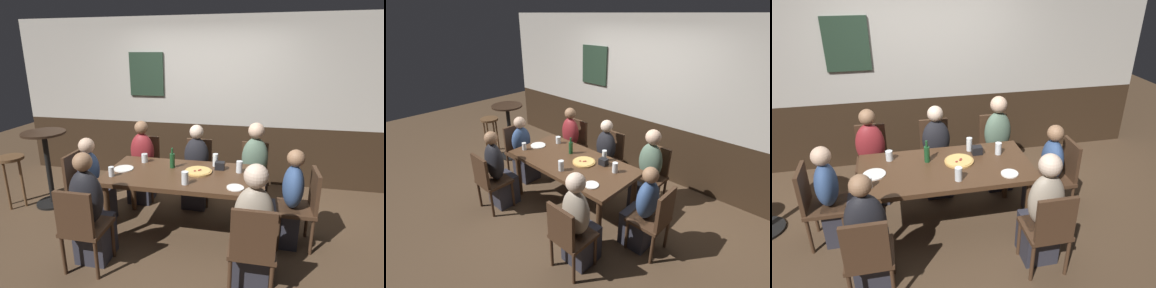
# 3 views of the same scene
# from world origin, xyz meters

# --- Properties ---
(ground_plane) EXTENTS (12.00, 12.00, 0.00)m
(ground_plane) POSITION_xyz_m (0.00, 0.00, 0.00)
(ground_plane) COLOR #4C3826
(wall_back) EXTENTS (6.40, 0.13, 2.60)m
(wall_back) POSITION_xyz_m (-0.01, 1.65, 1.30)
(wall_back) COLOR #332316
(wall_back) RESTS_ON ground_plane
(dining_table) EXTENTS (1.78, 0.89, 0.74)m
(dining_table) POSITION_xyz_m (0.00, 0.00, 0.66)
(dining_table) COLOR #472D1C
(dining_table) RESTS_ON ground_plane
(chair_right_far) EXTENTS (0.40, 0.40, 0.88)m
(chair_right_far) POSITION_xyz_m (0.78, 0.86, 0.50)
(chair_right_far) COLOR #422B1C
(chair_right_far) RESTS_ON ground_plane
(chair_left_far) EXTENTS (0.40, 0.40, 0.88)m
(chair_left_far) POSITION_xyz_m (-0.78, 0.86, 0.50)
(chair_left_far) COLOR #422B1C
(chair_left_far) RESTS_ON ground_plane
(chair_head_west) EXTENTS (0.40, 0.40, 0.88)m
(chair_head_west) POSITION_xyz_m (-1.31, 0.00, 0.50)
(chair_head_west) COLOR #422B1C
(chair_head_west) RESTS_ON ground_plane
(chair_left_near) EXTENTS (0.40, 0.40, 0.88)m
(chair_left_near) POSITION_xyz_m (-0.78, -0.86, 0.50)
(chair_left_near) COLOR #422B1C
(chair_left_near) RESTS_ON ground_plane
(chair_right_near) EXTENTS (0.40, 0.40, 0.88)m
(chair_right_near) POSITION_xyz_m (0.78, -0.86, 0.50)
(chair_right_near) COLOR #422B1C
(chair_right_near) RESTS_ON ground_plane
(chair_head_east) EXTENTS (0.40, 0.40, 0.88)m
(chair_head_east) POSITION_xyz_m (1.31, 0.00, 0.50)
(chair_head_east) COLOR #422B1C
(chair_head_east) RESTS_ON ground_plane
(chair_mid_far) EXTENTS (0.40, 0.40, 0.88)m
(chair_mid_far) POSITION_xyz_m (0.00, 0.86, 0.50)
(chair_mid_far) COLOR #422B1C
(chair_mid_far) RESTS_ON ground_plane
(person_right_far) EXTENTS (0.34, 0.37, 1.20)m
(person_right_far) POSITION_xyz_m (0.78, 0.70, 0.51)
(person_right_far) COLOR #2D2D38
(person_right_far) RESTS_ON ground_plane
(person_left_far) EXTENTS (0.34, 0.37, 1.16)m
(person_left_far) POSITION_xyz_m (-0.78, 0.70, 0.49)
(person_left_far) COLOR #2D2D38
(person_left_far) RESTS_ON ground_plane
(person_head_west) EXTENTS (0.37, 0.34, 1.09)m
(person_head_west) POSITION_xyz_m (-1.14, 0.00, 0.46)
(person_head_west) COLOR #2D2D38
(person_head_west) RESTS_ON ground_plane
(person_left_near) EXTENTS (0.34, 0.37, 1.18)m
(person_left_near) POSITION_xyz_m (-0.78, -0.70, 0.49)
(person_left_near) COLOR #2D2D38
(person_left_near) RESTS_ON ground_plane
(person_right_near) EXTENTS (0.34, 0.37, 1.18)m
(person_right_near) POSITION_xyz_m (0.78, -0.70, 0.50)
(person_right_near) COLOR #2D2D38
(person_right_near) RESTS_ON ground_plane
(person_head_east) EXTENTS (0.37, 0.34, 1.10)m
(person_head_east) POSITION_xyz_m (1.14, 0.00, 0.46)
(person_head_east) COLOR #2D2D38
(person_head_east) RESTS_ON ground_plane
(person_mid_far) EXTENTS (0.34, 0.37, 1.14)m
(person_mid_far) POSITION_xyz_m (-0.00, 0.70, 0.48)
(person_mid_far) COLOR #2D2D38
(person_mid_far) RESTS_ON ground_plane
(pizza) EXTENTS (0.31, 0.31, 0.03)m
(pizza) POSITION_xyz_m (0.15, 0.07, 0.75)
(pizza) COLOR tan
(pizza) RESTS_ON dining_table
(highball_clear) EXTENTS (0.07, 0.07, 0.14)m
(highball_clear) POSITION_xyz_m (0.61, 0.16, 0.80)
(highball_clear) COLOR silver
(highball_clear) RESTS_ON dining_table
(beer_glass_tall) EXTENTS (0.07, 0.07, 0.14)m
(beer_glass_tall) POSITION_xyz_m (0.08, -0.28, 0.80)
(beer_glass_tall) COLOR silver
(beer_glass_tall) RESTS_ON dining_table
(tumbler_short) EXTENTS (0.06, 0.06, 0.11)m
(tumbler_short) POSITION_xyz_m (-0.77, -0.24, 0.79)
(tumbler_short) COLOR silver
(tumbler_short) RESTS_ON dining_table
(pint_glass_amber) EXTENTS (0.08, 0.08, 0.11)m
(pint_glass_amber) POSITION_xyz_m (-0.57, 0.26, 0.79)
(pint_glass_amber) COLOR silver
(pint_glass_amber) RESTS_ON dining_table
(beer_glass_half) EXTENTS (0.07, 0.07, 0.15)m
(beer_glass_half) POSITION_xyz_m (0.32, 0.31, 0.81)
(beer_glass_half) COLOR silver
(beer_glass_half) RESTS_ON dining_table
(beer_bottle_green) EXTENTS (0.06, 0.06, 0.24)m
(beer_bottle_green) POSITION_xyz_m (-0.18, 0.15, 0.84)
(beer_bottle_green) COLOR #194723
(beer_bottle_green) RESTS_ON dining_table
(plate_white_large) EXTENTS (0.23, 0.23, 0.01)m
(plate_white_large) POSITION_xyz_m (-0.72, -0.02, 0.75)
(plate_white_large) COLOR white
(plate_white_large) RESTS_ON dining_table
(plate_white_small) EXTENTS (0.18, 0.18, 0.01)m
(plate_white_small) POSITION_xyz_m (0.60, -0.28, 0.75)
(plate_white_small) COLOR white
(plate_white_small) RESTS_ON dining_table
(condiment_caddy) EXTENTS (0.11, 0.09, 0.09)m
(condiment_caddy) POSITION_xyz_m (0.38, 0.21, 0.79)
(condiment_caddy) COLOR black
(condiment_caddy) RESTS_ON dining_table
(side_bar_table) EXTENTS (0.56, 0.56, 1.05)m
(side_bar_table) POSITION_xyz_m (-1.99, 0.30, 0.62)
(side_bar_table) COLOR black
(side_bar_table) RESTS_ON ground_plane
(bar_stool) EXTENTS (0.34, 0.34, 0.72)m
(bar_stool) POSITION_xyz_m (-2.44, 0.15, 0.56)
(bar_stool) COLOR brown
(bar_stool) RESTS_ON ground_plane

